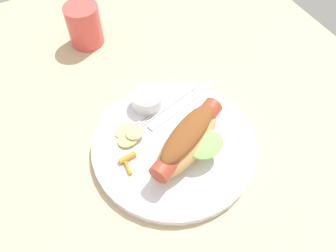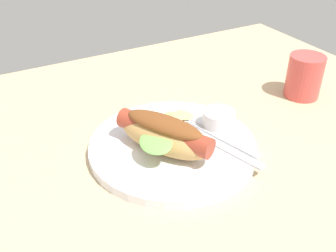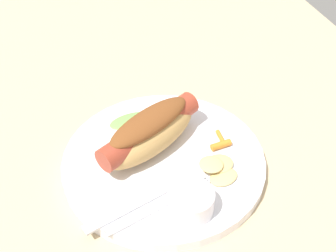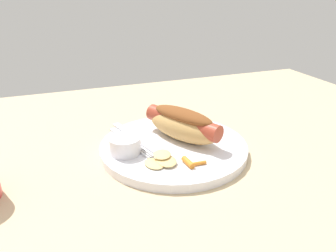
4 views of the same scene
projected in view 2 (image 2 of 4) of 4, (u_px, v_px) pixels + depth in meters
ground_plane at (153, 164)px, 62.79cm from camera, size 120.00×90.00×1.80cm
plate at (173, 147)px, 63.91cm from camera, size 27.56×27.56×1.60cm
hot_dog at (164, 134)px, 59.85cm from camera, size 12.47×16.56×6.14cm
sauce_ramekin at (219, 119)px, 66.76cm from camera, size 5.57×5.57×3.00cm
fork at (223, 139)px, 64.07cm from camera, size 5.16×14.51×0.40cm
knife at (222, 147)px, 62.26cm from camera, size 5.70×15.24×0.36cm
chips_pile at (178, 116)px, 69.46cm from camera, size 6.05×5.30×1.55cm
carrot_garnish at (151, 117)px, 69.39cm from camera, size 3.58×3.01×0.99cm
drinking_cup at (304, 76)px, 78.08cm from camera, size 7.07×7.07×8.77cm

